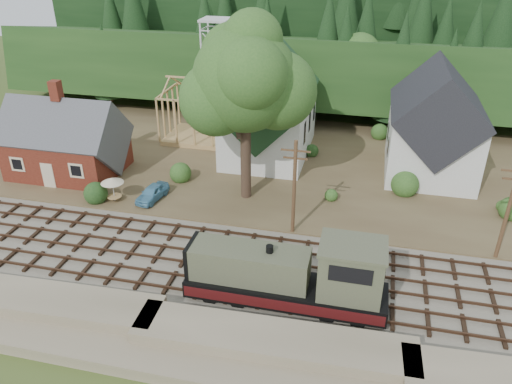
% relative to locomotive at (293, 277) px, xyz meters
% --- Properties ---
extents(ground, '(140.00, 140.00, 0.00)m').
position_rel_locomotive_xyz_m(ground, '(-8.36, 3.00, -2.20)').
color(ground, '#384C1E').
rests_on(ground, ground).
extents(embankment, '(64.00, 5.00, 1.60)m').
position_rel_locomotive_xyz_m(embankment, '(-8.36, -5.50, -2.20)').
color(embankment, '#7F7259').
rests_on(embankment, ground).
extents(railroad_bed, '(64.00, 11.00, 0.16)m').
position_rel_locomotive_xyz_m(railroad_bed, '(-8.36, 3.00, -2.12)').
color(railroad_bed, '#726B5B').
rests_on(railroad_bed, ground).
extents(village_flat, '(64.00, 26.00, 0.30)m').
position_rel_locomotive_xyz_m(village_flat, '(-8.36, 21.00, -2.05)').
color(village_flat, brown).
rests_on(village_flat, ground).
extents(hillside, '(70.00, 28.96, 12.74)m').
position_rel_locomotive_xyz_m(hillside, '(-8.36, 45.00, -2.20)').
color(hillside, '#1E3F19').
rests_on(hillside, ground).
extents(ridge, '(80.00, 20.00, 12.00)m').
position_rel_locomotive_xyz_m(ridge, '(-8.36, 61.00, -2.20)').
color(ridge, black).
rests_on(ridge, ground).
extents(depot, '(10.80, 7.41, 9.00)m').
position_rel_locomotive_xyz_m(depot, '(-24.36, 14.00, 1.02)').
color(depot, '#541B13').
rests_on(depot, village_flat).
extents(church, '(8.40, 15.17, 13.00)m').
position_rel_locomotive_xyz_m(church, '(-6.36, 22.68, 2.98)').
color(church, silver).
rests_on(church, village_flat).
extents(farmhouse, '(8.40, 10.80, 10.60)m').
position_rel_locomotive_xyz_m(farmhouse, '(9.64, 22.00, 2.67)').
color(farmhouse, silver).
rests_on(farmhouse, village_flat).
extents(timber_frame, '(8.20, 6.20, 6.99)m').
position_rel_locomotive_xyz_m(timber_frame, '(-14.36, 25.00, 1.07)').
color(timber_frame, tan).
rests_on(timber_frame, village_flat).
extents(lattice_tower, '(3.20, 3.20, 12.12)m').
position_rel_locomotive_xyz_m(lattice_tower, '(-14.36, 31.00, 7.84)').
color(lattice_tower, silver).
rests_on(lattice_tower, village_flat).
extents(big_tree, '(10.90, 8.40, 14.70)m').
position_rel_locomotive_xyz_m(big_tree, '(-6.20, 13.08, 8.02)').
color(big_tree, '#38281E').
rests_on(big_tree, village_flat).
extents(telegraph_pole_near, '(2.20, 0.28, 8.00)m').
position_rel_locomotive_xyz_m(telegraph_pole_near, '(-1.36, 8.20, 2.05)').
color(telegraph_pole_near, '#4C331E').
rests_on(telegraph_pole_near, ground).
extents(telegraph_pole_far, '(2.20, 0.28, 8.00)m').
position_rel_locomotive_xyz_m(telegraph_pole_far, '(13.64, 8.20, 2.05)').
color(telegraph_pole_far, '#4C331E').
rests_on(telegraph_pole_far, ground).
extents(locomotive, '(12.52, 3.13, 4.99)m').
position_rel_locomotive_xyz_m(locomotive, '(0.00, 0.00, 0.00)').
color(locomotive, black).
rests_on(locomotive, railroad_bed).
extents(car_blue, '(2.14, 3.98, 1.29)m').
position_rel_locomotive_xyz_m(car_blue, '(-14.22, 10.51, -1.25)').
color(car_blue, '#5697B9').
rests_on(car_blue, village_flat).
extents(car_green, '(4.12, 2.47, 1.28)m').
position_rel_locomotive_xyz_m(car_green, '(-34.01, 16.91, -1.26)').
color(car_green, '#6E9366').
rests_on(car_green, village_flat).
extents(car_red, '(4.15, 2.62, 1.07)m').
position_rel_locomotive_xyz_m(car_red, '(10.15, 18.59, -1.36)').
color(car_red, red).
rests_on(car_red, village_flat).
extents(patio_set, '(1.96, 1.96, 2.19)m').
position_rel_locomotive_xyz_m(patio_set, '(-17.38, 9.55, -0.03)').
color(patio_set, silver).
rests_on(patio_set, village_flat).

